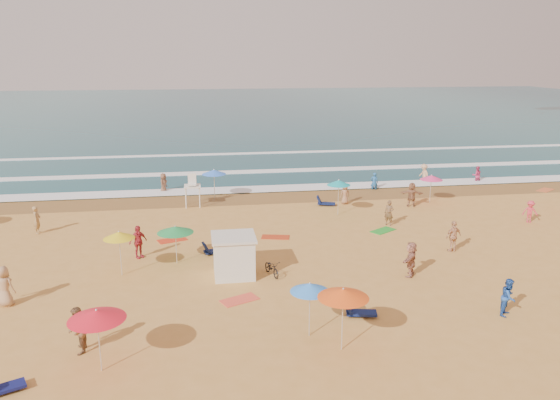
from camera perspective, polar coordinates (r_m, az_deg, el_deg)
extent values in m
plane|color=gold|center=(31.84, 6.36, -5.18)|extent=(220.00, 220.00, 0.00)
cube|color=#0C4756|center=(113.65, -4.71, 9.38)|extent=(220.00, 140.00, 0.18)
plane|color=olive|center=(43.49, 2.14, 0.41)|extent=(220.00, 220.00, 0.00)
cube|color=white|center=(45.85, 1.56, 1.30)|extent=(200.00, 2.20, 0.05)
cube|color=white|center=(52.58, 0.20, 3.08)|extent=(200.00, 1.60, 0.05)
cube|color=white|center=(62.30, -1.23, 4.95)|extent=(200.00, 1.20, 0.05)
cube|color=silver|center=(27.87, -4.84, -5.93)|extent=(2.00, 2.00, 2.00)
cube|color=silver|center=(27.51, -4.89, -3.87)|extent=(2.20, 2.20, 0.12)
imported|color=black|center=(27.98, -0.86, -7.10)|extent=(0.97, 1.63, 0.81)
cone|color=#3879FF|center=(42.26, -6.92, 2.92)|extent=(1.86, 1.86, 0.35)
cone|color=red|center=(20.33, -18.61, -11.30)|extent=(2.01, 2.01, 0.35)
cone|color=#16ABB5|center=(38.03, 6.15, 1.82)|extent=(1.63, 1.63, 0.35)
cone|color=#FB3781|center=(42.66, 15.54, 2.29)|extent=(1.70, 1.70, 0.35)
cone|color=#388DFF|center=(21.66, 3.14, -9.11)|extent=(1.57, 1.57, 0.35)
cone|color=yellow|center=(28.57, -16.48, -3.53)|extent=(1.57, 1.57, 0.35)
cone|color=green|center=(29.56, -10.89, -3.04)|extent=(1.94, 1.94, 0.35)
cone|color=#FF5715|center=(20.68, 6.63, -9.65)|extent=(1.94, 1.94, 0.35)
cube|color=#101451|center=(21.27, -26.85, -17.13)|extent=(1.42, 1.05, 0.34)
cube|color=#0E1949|center=(31.18, -6.74, -5.30)|extent=(1.40, 0.88, 0.34)
cube|color=#0F1A4B|center=(24.18, 8.51, -11.59)|extent=(1.39, 0.81, 0.34)
cube|color=#0E1A49|center=(40.81, 4.88, -0.37)|extent=(1.40, 0.88, 0.34)
cube|color=red|center=(33.85, -11.19, -4.12)|extent=(1.89, 1.38, 0.03)
cube|color=#F65039|center=(25.52, -4.25, -10.36)|extent=(1.90, 1.48, 0.03)
cube|color=#BE3717|center=(33.73, -0.48, -3.89)|extent=(1.85, 1.22, 0.03)
cube|color=green|center=(35.57, 10.72, -3.16)|extent=(1.89, 1.65, 0.03)
cube|color=#D76532|center=(50.47, 25.98, 0.95)|extent=(1.89, 1.67, 0.03)
imported|color=#C33060|center=(51.34, 19.86, 2.44)|extent=(0.88, 0.73, 1.66)
imported|color=#A76F4D|center=(41.48, 13.59, 0.56)|extent=(1.76, 1.10, 1.81)
imported|color=#AC754F|center=(41.30, 6.81, 0.62)|extent=(0.81, 0.58, 1.53)
imported|color=#BB2E3B|center=(31.14, -14.61, -4.24)|extent=(1.13, 1.03, 1.86)
imported|color=#E0A975|center=(49.99, 14.80, 2.62)|extent=(0.92, 1.30, 1.83)
imported|color=#2463A9|center=(46.18, 9.82, 1.82)|extent=(0.69, 0.54, 1.69)
imported|color=tan|center=(28.51, 13.53, -6.02)|extent=(1.37, 1.70, 1.82)
imported|color=brown|center=(45.70, -12.08, 1.64)|extent=(0.85, 1.03, 1.81)
imported|color=#E3384A|center=(40.12, 24.67, -1.11)|extent=(1.11, 0.86, 1.51)
imported|color=brown|center=(36.55, 11.32, -1.34)|extent=(0.73, 0.70, 1.68)
imported|color=#AD854F|center=(37.45, -24.05, -1.91)|extent=(0.45, 0.66, 1.77)
imported|color=#2657B4|center=(25.73, 22.78, -9.33)|extent=(1.02, 1.02, 1.67)
imported|color=tan|center=(27.48, -26.85, -8.03)|extent=(1.07, 0.89, 1.87)
imported|color=tan|center=(32.63, 17.66, -3.63)|extent=(1.15, 0.73, 1.82)
imported|color=brown|center=(22.31, -20.41, -12.68)|extent=(0.76, 0.94, 1.83)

